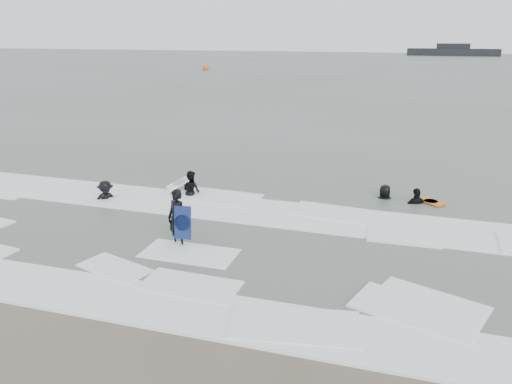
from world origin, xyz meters
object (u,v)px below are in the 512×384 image
(surfer_centre, at_px, (178,246))
(surfer_right_far, at_px, (384,200))
(surfer_breaker, at_px, (106,201))
(surfer_wading, at_px, (192,196))
(vessel_horizon, at_px, (453,51))
(surfer_right_near, at_px, (416,204))
(buoy, at_px, (206,68))

(surfer_centre, distance_m, surfer_right_far, 8.31)
(surfer_breaker, bearing_deg, surfer_wading, -18.13)
(surfer_breaker, distance_m, vessel_horizon, 137.36)
(surfer_right_near, distance_m, vessel_horizon, 133.17)
(surfer_right_far, xyz_separation_m, vessel_horizon, (8.51, 132.76, 1.22))
(surfer_breaker, relative_size, surfer_right_far, 0.95)
(buoy, bearing_deg, surfer_centre, -67.20)
(surfer_right_far, bearing_deg, surfer_centre, 38.25)
(surfer_breaker, height_order, surfer_right_far, surfer_right_far)
(surfer_wading, distance_m, surfer_right_near, 8.37)
(surfer_breaker, xyz_separation_m, surfer_right_far, (9.84, 3.37, 0.00))
(surfer_wading, bearing_deg, surfer_right_near, -142.11)
(surfer_right_near, relative_size, vessel_horizon, 0.07)
(vessel_horizon, bearing_deg, surfer_right_near, -93.17)
(surfer_centre, xyz_separation_m, buoy, (-28.19, 67.06, 0.42))
(surfer_right_far, bearing_deg, surfer_breaker, 7.99)
(surfer_right_near, xyz_separation_m, surfer_right_far, (-1.14, 0.21, 0.00))
(surfer_centre, relative_size, vessel_horizon, 0.07)
(surfer_right_far, bearing_deg, surfer_wading, 4.13)
(surfer_breaker, distance_m, surfer_right_near, 11.43)
(buoy, xyz_separation_m, vessel_horizon, (42.13, 71.98, 0.80))
(surfer_centre, height_order, surfer_breaker, surfer_centre)
(surfer_wading, distance_m, surfer_right_far, 7.30)
(surfer_centre, distance_m, surfer_wading, 4.68)
(surfer_centre, distance_m, buoy, 72.74)
(surfer_wading, distance_m, buoy, 68.07)
(surfer_wading, relative_size, buoy, 0.95)
(surfer_centre, height_order, vessel_horizon, vessel_horizon)
(surfer_breaker, distance_m, buoy, 68.41)
(surfer_right_far, distance_m, vessel_horizon, 133.03)
(surfer_centre, relative_size, surfer_right_far, 1.02)
(surfer_wading, height_order, surfer_right_near, surfer_right_near)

